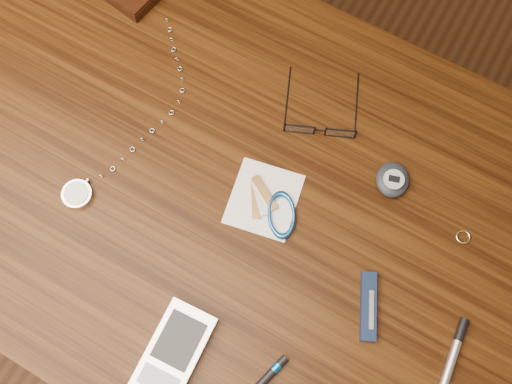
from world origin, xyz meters
The scene contains 11 objects.
ground centered at (0.00, 0.00, 0.00)m, with size 3.80×3.80×0.00m, color #472814.
desk centered at (0.00, 0.00, 0.65)m, with size 1.00×0.70×0.75m.
eyeglasses centered at (0.12, 0.14, 0.76)m, with size 0.14×0.14×0.02m.
gold_ring centered at (0.37, 0.10, 0.75)m, with size 0.02×0.02×0.00m, color #DBBB6A.
pocket_watch centered at (-0.14, -0.11, 0.76)m, with size 0.10×0.34×0.01m.
pda_phone centered at (0.10, -0.23, 0.76)m, with size 0.07×0.13×0.02m.
pedometer centered at (0.24, 0.12, 0.76)m, with size 0.06×0.07×0.02m.
notepad_keys centered at (0.11, 0.00, 0.75)m, with size 0.13×0.12×0.01m.
pocket_knife centered at (0.29, -0.06, 0.76)m, with size 0.06×0.09×0.01m.
silver_pen centered at (0.42, -0.07, 0.76)m, with size 0.03×0.15×0.01m.
black_blue_pen centered at (0.22, -0.21, 0.76)m, with size 0.03×0.08×0.01m.
Camera 1 is at (0.21, -0.21, 1.53)m, focal length 40.00 mm.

